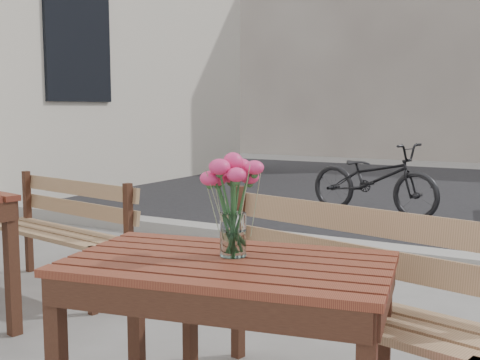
% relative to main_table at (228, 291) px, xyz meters
% --- Properties ---
extents(street, '(30.00, 8.12, 0.12)m').
position_rel_main_table_xyz_m(street, '(0.02, 4.97, -0.55)').
color(street, black).
rests_on(street, ground).
extents(main_table, '(1.22, 0.86, 0.69)m').
position_rel_main_table_xyz_m(main_table, '(0.00, 0.00, 0.00)').
color(main_table, '#592117').
rests_on(main_table, ground).
extents(main_bench, '(1.45, 0.71, 0.86)m').
position_rel_main_table_xyz_m(main_bench, '(0.25, 0.49, -0.05)').
color(main_bench, '#96734D').
rests_on(main_bench, ground).
extents(main_vase, '(0.20, 0.20, 0.37)m').
position_rel_main_table_xyz_m(main_vase, '(-0.01, 0.05, 0.34)').
color(main_vase, white).
rests_on(main_vase, main_table).
extents(second_bench, '(1.29, 0.57, 0.77)m').
position_rel_main_table_xyz_m(second_bench, '(-1.93, 1.12, -0.11)').
color(second_bench, '#96734D').
rests_on(second_bench, ground).
extents(bicycle, '(1.66, 0.87, 0.83)m').
position_rel_main_table_xyz_m(bicycle, '(-0.97, 4.90, -0.16)').
color(bicycle, black).
rests_on(bicycle, ground).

